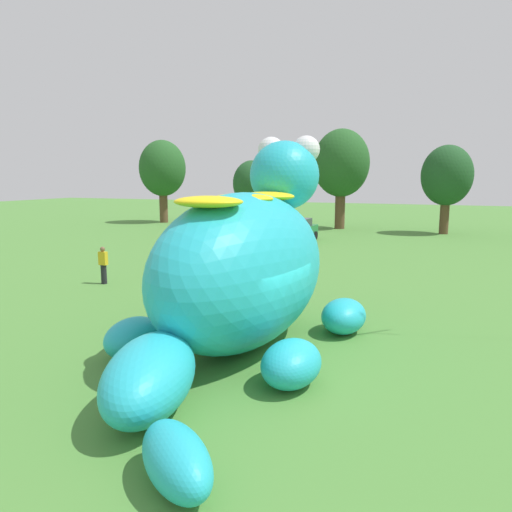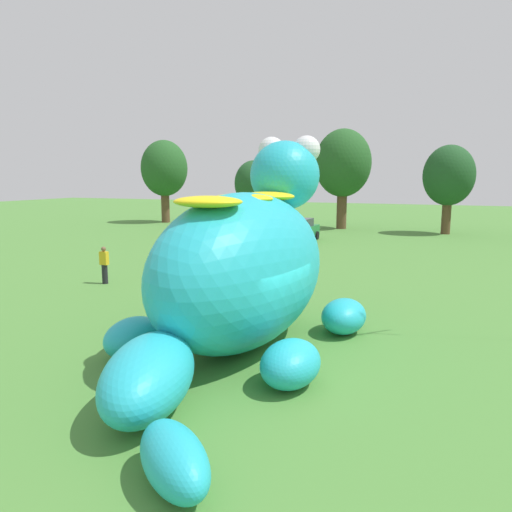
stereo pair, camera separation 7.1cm
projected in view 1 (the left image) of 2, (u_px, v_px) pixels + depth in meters
ground_plane at (265, 362)px, 12.62m from camera, size 160.00×160.00×0.00m
giant_inflatable_creature at (243, 267)px, 13.63m from camera, size 6.29×12.10×6.20m
car_yellow at (212, 228)px, 38.15m from camera, size 2.22×4.24×1.72m
car_red at (250, 229)px, 37.08m from camera, size 2.01×4.14×1.72m
car_green at (299, 230)px, 36.57m from camera, size 2.11×4.19×1.72m
tree_far_left at (162, 169)px, 50.83m from camera, size 4.91×4.91×8.71m
tree_left at (252, 184)px, 45.50m from camera, size 3.61×3.61×6.40m
tree_mid_left at (341, 164)px, 44.53m from camera, size 5.21×5.21×9.25m
tree_centre_left at (447, 176)px, 40.46m from camera, size 4.23×4.23×7.52m
spectator_near_inflatable at (103, 265)px, 21.74m from camera, size 0.38×0.26×1.71m
spectator_mid_field at (185, 240)px, 30.49m from camera, size 0.38×0.26×1.71m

